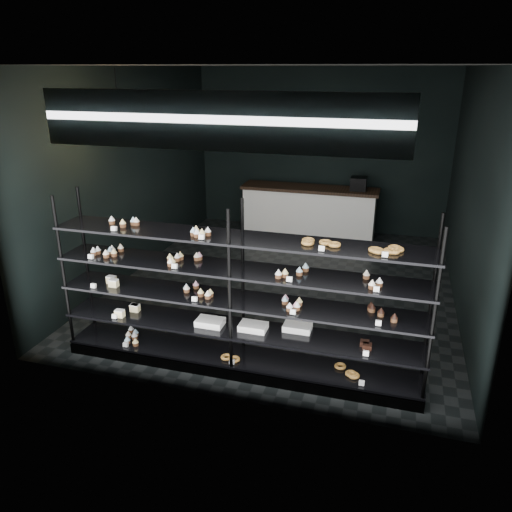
% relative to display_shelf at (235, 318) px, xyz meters
% --- Properties ---
extents(room, '(5.01, 6.01, 3.20)m').
position_rel_display_shelf_xyz_m(room, '(0.00, 2.45, 0.97)').
color(room, black).
rests_on(room, ground).
extents(display_shelf, '(4.00, 0.50, 1.91)m').
position_rel_display_shelf_xyz_m(display_shelf, '(0.00, 0.00, 0.00)').
color(display_shelf, black).
rests_on(display_shelf, room).
extents(signage, '(3.30, 0.05, 0.50)m').
position_rel_display_shelf_xyz_m(signage, '(0.00, -0.48, 2.12)').
color(signage, '#0E0B38').
rests_on(signage, room).
extents(pendant_lamp, '(0.33, 0.33, 0.90)m').
position_rel_display_shelf_xyz_m(pendant_lamp, '(-1.76, 0.94, 1.82)').
color(pendant_lamp, black).
rests_on(pendant_lamp, room).
extents(service_counter, '(2.67, 0.65, 1.23)m').
position_rel_display_shelf_xyz_m(service_counter, '(-0.09, 4.95, -0.13)').
color(service_counter, white).
rests_on(service_counter, room).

